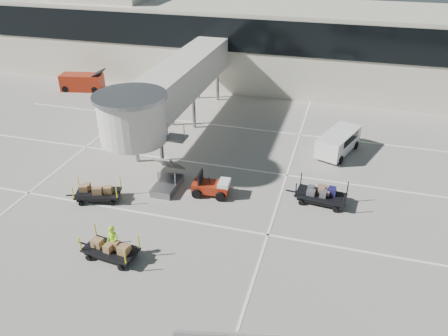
{
  "coord_description": "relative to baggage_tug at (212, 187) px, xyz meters",
  "views": [
    {
      "loc": [
        9.05,
        -17.7,
        15.55
      ],
      "look_at": [
        2.43,
        5.37,
        2.0
      ],
      "focal_mm": 35.0,
      "sensor_mm": 36.0,
      "label": 1
    }
  ],
  "objects": [
    {
      "name": "belt_loader",
      "position": [
        -19.22,
        15.71,
        0.27
      ],
      "size": [
        4.84,
        2.61,
        2.22
      ],
      "rotation": [
        0.0,
        0.0,
        0.2
      ],
      "color": "maroon",
      "rests_on": "ground"
    },
    {
      "name": "box_cart_near",
      "position": [
        -3.29,
        -7.34,
        -0.05
      ],
      "size": [
        3.59,
        1.73,
        1.38
      ],
      "rotation": [
        0.0,
        0.0,
        -0.11
      ],
      "color": "black",
      "rests_on": "ground"
    },
    {
      "name": "ground_worker",
      "position": [
        -3.21,
        -7.13,
        0.34
      ],
      "size": [
        0.69,
        0.47,
        1.83
      ],
      "primitive_type": "imported",
      "rotation": [
        0.0,
        0.0,
        0.05
      ],
      "color": "#8FD616",
      "rests_on": "ground"
    },
    {
      "name": "ground",
      "position": [
        -1.66,
        -5.19,
        -0.57
      ],
      "size": [
        140.0,
        140.0,
        0.0
      ],
      "primitive_type": "plane",
      "color": "#B2AB9F",
      "rests_on": "ground"
    },
    {
      "name": "baggage_tug",
      "position": [
        0.0,
        0.0,
        0.0
      ],
      "size": [
        2.47,
        1.65,
        1.57
      ],
      "rotation": [
        0.0,
        0.0,
        0.06
      ],
      "color": "maroon",
      "rests_on": "ground"
    },
    {
      "name": "lane_markings",
      "position": [
        -2.33,
        4.14,
        -0.56
      ],
      "size": [
        40.0,
        30.0,
        0.02
      ],
      "color": "white",
      "rests_on": "ground"
    },
    {
      "name": "box_cart_far",
      "position": [
        -6.77,
        -2.65,
        -0.08
      ],
      "size": [
        3.51,
        2.16,
        1.35
      ],
      "rotation": [
        0.0,
        0.0,
        0.3
      ],
      "color": "black",
      "rests_on": "ground"
    },
    {
      "name": "jet_bridge",
      "position": [
        -5.63,
        7.07,
        3.71
      ],
      "size": [
        5.7,
        20.4,
        6.03
      ],
      "color": "silver",
      "rests_on": "ground"
    },
    {
      "name": "suitcase_cart",
      "position": [
        6.88,
        0.93,
        -0.03
      ],
      "size": [
        3.86,
        1.85,
        1.49
      ],
      "rotation": [
        0.0,
        0.0,
        -0.1
      ],
      "color": "black",
      "rests_on": "ground"
    },
    {
      "name": "minivan",
      "position": [
        7.55,
        8.39,
        0.45
      ],
      "size": [
        3.26,
        4.86,
        1.71
      ],
      "rotation": [
        0.0,
        0.0,
        -0.35
      ],
      "color": "white",
      "rests_on": "ground"
    },
    {
      "name": "terminal",
      "position": [
        -2.01,
        24.75,
        3.53
      ],
      "size": [
        64.0,
        12.11,
        15.2
      ],
      "color": "beige",
      "rests_on": "ground"
    }
  ]
}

